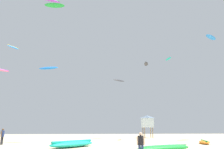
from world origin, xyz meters
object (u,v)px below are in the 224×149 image
Objects in this scene: person_foreground at (141,143)px; kite_aloft_7 at (55,5)px; kite_aloft_0 at (146,64)px; person_midground at (2,135)px; kite_grounded_mid at (204,142)px; lifeguard_tower at (147,121)px; kite_aloft_2 at (211,37)px; kite_grounded_far at (73,144)px; kite_aloft_8 at (119,80)px; kite_aloft_1 at (48,68)px; kite_aloft_9 at (168,59)px; kite_grounded_near at (164,148)px; kite_aloft_4 at (0,70)px; kite_aloft_6 at (13,47)px.

person_foreground is 0.37× the size of kite_aloft_7.
person_midground is at bearing -153.38° from kite_aloft_0.
lifeguard_tower is (-2.70, 16.27, 2.84)m from kite_grounded_mid.
person_midground is at bearing -95.25° from kite_aloft_7.
person_midground is 0.54× the size of kite_aloft_2.
kite_aloft_2 is (22.55, 12.72, 17.18)m from kite_grounded_far.
person_foreground is 28.63m from kite_aloft_8.
kite_aloft_1 is 1.16× the size of kite_aloft_9.
kite_grounded_far is at bearing 146.38° from kite_grounded_near.
kite_grounded_near is at bearing -33.62° from kite_grounded_far.
kite_aloft_2 is at bearing 50.53° from kite_grounded_mid.
kite_aloft_7 reaches higher than kite_aloft_1.
kite_aloft_9 is (4.13, 21.90, 17.13)m from kite_grounded_mid.
person_foreground is at bearing -112.83° from kite_aloft_9.
kite_grounded_mid is 16.52m from kite_aloft_0.
kite_aloft_4 is at bearing -166.08° from kite_aloft_9.
kite_grounded_far is at bearing -13.86° from person_midground.
kite_aloft_8 reaches higher than kite_grounded_mid.
kite_aloft_6 is at bearing 176.82° from kite_aloft_8.
kite_aloft_4 is (-14.55, 17.02, 11.49)m from kite_grounded_far.
kite_aloft_7 is at bearing 42.25° from person_foreground.
kite_aloft_9 reaches higher than person_midground.
kite_aloft_9 reaches higher than lifeguard_tower.
kite_aloft_2 is at bearing -74.50° from kite_aloft_9.
kite_aloft_8 reaches higher than person_foreground.
kite_grounded_far is 23.35m from lifeguard_tower.
kite_grounded_mid is at bearing 13.01° from kite_grounded_far.
kite_aloft_1 is (3.61, 4.65, 9.11)m from person_midground.
kite_aloft_2 is at bearing -34.09° from lifeguard_tower.
kite_grounded_near reaches higher than kite_grounded_mid.
person_foreground is at bearing -52.28° from kite_aloft_4.
kite_aloft_2 is at bearing -6.61° from kite_aloft_4.
kite_aloft_8 is (13.38, -2.22, -16.53)m from kite_aloft_7.
person_midground is 0.34× the size of kite_grounded_far.
kite_grounded_near is at bearing -131.69° from kite_grounded_mid.
lifeguard_tower is at bearing 79.04° from kite_grounded_near.
kite_aloft_9 reaches higher than kite_aloft_8.
kite_aloft_8 reaches higher than kite_grounded_near.
kite_aloft_9 is at bearing 79.32° from kite_grounded_mid.
kite_grounded_far is at bearing -49.48° from kite_aloft_4.
kite_aloft_6 is (-9.27, 11.06, 6.98)m from kite_aloft_1.
kite_aloft_1 is 1.17× the size of kite_aloft_6.
person_foreground is 31.97m from kite_aloft_2.
kite_aloft_0 is 0.96× the size of kite_aloft_6.
kite_aloft_9 reaches higher than kite_grounded_far.
kite_aloft_9 is (25.68, 4.44, -9.81)m from kite_aloft_7.
kite_aloft_2 reaches higher than kite_aloft_8.
kite_grounded_mid is at bearing -24.73° from kite_aloft_4.
kite_aloft_8 is at bearing -169.34° from lifeguard_tower.
kite_grounded_far is (8.17, -4.12, -0.71)m from person_midground.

